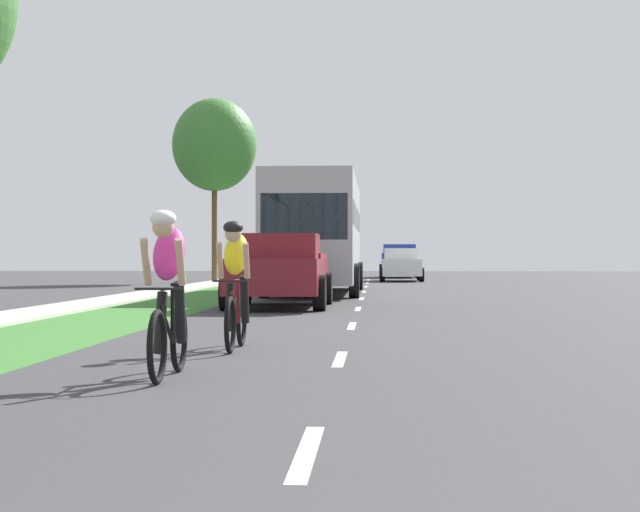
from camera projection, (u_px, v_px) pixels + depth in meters
name	position (u px, v px, depth m)	size (l,w,h in m)	color
ground_plane	(357.00, 312.00, 21.76)	(120.00, 120.00, 0.00)	#38383A
grass_verge	(144.00, 311.00, 22.00)	(2.41, 70.00, 0.01)	#38722D
sidewalk_concrete	(53.00, 311.00, 22.10)	(1.47, 70.00, 0.10)	#B2ADA3
lane_markings_center	(360.00, 303.00, 25.75)	(0.12, 52.20, 0.01)	white
cyclist_lead	(168.00, 292.00, 9.91)	(0.42, 1.72, 1.58)	black
cyclist_trailing	(236.00, 284.00, 12.92)	(0.42, 1.72, 1.58)	black
pickup_maroon	(279.00, 271.00, 23.57)	(2.22, 5.10, 1.64)	maroon
bus_silver	(317.00, 230.00, 32.83)	(2.78, 11.60, 3.48)	#A5A8AD
sedan_white	(401.00, 265.00, 48.71)	(1.98, 4.30, 1.52)	silver
suv_blue	(399.00, 260.00, 57.03)	(2.15, 4.70, 1.79)	#23389E
street_tree_far	(214.00, 145.00, 46.32)	(3.71, 3.71, 8.10)	brown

